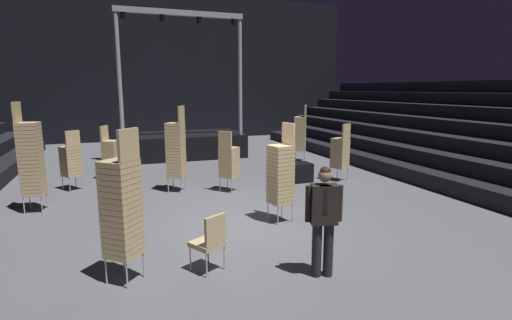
% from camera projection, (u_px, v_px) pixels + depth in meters
% --- Properties ---
extents(ground_plane, '(22.00, 30.00, 0.10)m').
position_uv_depth(ground_plane, '(248.00, 225.00, 8.42)').
color(ground_plane, '#515459').
extents(arena_end_wall, '(22.00, 0.30, 8.00)m').
position_uv_depth(arena_end_wall, '(161.00, 68.00, 21.56)').
color(arena_end_wall, black).
rests_on(arena_end_wall, ground_plane).
extents(bleacher_bank_right, '(5.25, 24.00, 3.15)m').
position_uv_depth(bleacher_bank_right, '(498.00, 131.00, 11.85)').
color(bleacher_bank_right, black).
rests_on(bleacher_bank_right, ground_plane).
extents(stage_riser, '(5.15, 2.89, 5.75)m').
position_uv_depth(stage_riser, '(180.00, 142.00, 16.63)').
color(stage_riser, black).
rests_on(stage_riser, ground_plane).
extents(man_with_tie, '(0.57, 0.33, 1.72)m').
position_uv_depth(man_with_tie, '(324.00, 215.00, 5.85)').
color(man_with_tie, black).
rests_on(man_with_tie, ground_plane).
extents(chair_stack_front_left, '(0.50, 0.50, 2.56)m').
position_uv_depth(chair_stack_front_left, '(31.00, 158.00, 8.98)').
color(chair_stack_front_left, '#B2B5BA').
rests_on(chair_stack_front_left, ground_plane).
extents(chair_stack_front_right, '(0.60, 0.60, 2.39)m').
position_uv_depth(chair_stack_front_right, '(176.00, 149.00, 10.81)').
color(chair_stack_front_right, '#B2B5BA').
rests_on(chair_stack_front_right, ground_plane).
extents(chair_stack_mid_left, '(0.60, 0.60, 2.22)m').
position_uv_depth(chair_stack_mid_left, '(300.00, 133.00, 15.47)').
color(chair_stack_mid_left, '#B2B5BA').
rests_on(chair_stack_mid_left, ground_plane).
extents(chair_stack_mid_right, '(0.62, 0.62, 1.71)m').
position_uv_depth(chair_stack_mid_right, '(229.00, 161.00, 10.87)').
color(chair_stack_mid_right, '#B2B5BA').
rests_on(chair_stack_mid_right, ground_plane).
extents(chair_stack_mid_centre, '(0.52, 0.52, 2.14)m').
position_uv_depth(chair_stack_mid_centre, '(281.00, 173.00, 8.35)').
color(chair_stack_mid_centre, '#B2B5BA').
rests_on(chair_stack_mid_centre, ground_plane).
extents(chair_stack_rear_left, '(0.62, 0.62, 2.31)m').
position_uv_depth(chair_stack_rear_left, '(122.00, 207.00, 5.67)').
color(chair_stack_rear_left, '#B2B5BA').
rests_on(chair_stack_rear_left, ground_plane).
extents(chair_stack_rear_right, '(0.59, 0.59, 1.79)m').
position_uv_depth(chair_stack_rear_right, '(340.00, 152.00, 12.16)').
color(chair_stack_rear_right, '#B2B5BA').
rests_on(chair_stack_rear_right, ground_plane).
extents(chair_stack_rear_centre, '(0.60, 0.60, 1.71)m').
position_uv_depth(chair_stack_rear_centre, '(111.00, 153.00, 12.28)').
color(chair_stack_rear_centre, '#B2B5BA').
rests_on(chair_stack_rear_centre, ground_plane).
extents(chair_stack_aisle_left, '(0.61, 0.61, 1.71)m').
position_uv_depth(chair_stack_aisle_left, '(71.00, 160.00, 11.01)').
color(chair_stack_aisle_left, '#B2B5BA').
rests_on(chair_stack_aisle_left, ground_plane).
extents(equipment_road_case, '(0.93, 0.64, 0.58)m').
position_uv_depth(equipment_road_case, '(296.00, 172.00, 12.08)').
color(equipment_road_case, black).
rests_on(equipment_road_case, ground_plane).
extents(loose_chair_near_man, '(0.60, 0.60, 0.95)m').
position_uv_depth(loose_chair_near_man, '(210.00, 239.00, 6.08)').
color(loose_chair_near_man, '#B2B5BA').
rests_on(loose_chair_near_man, ground_plane).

